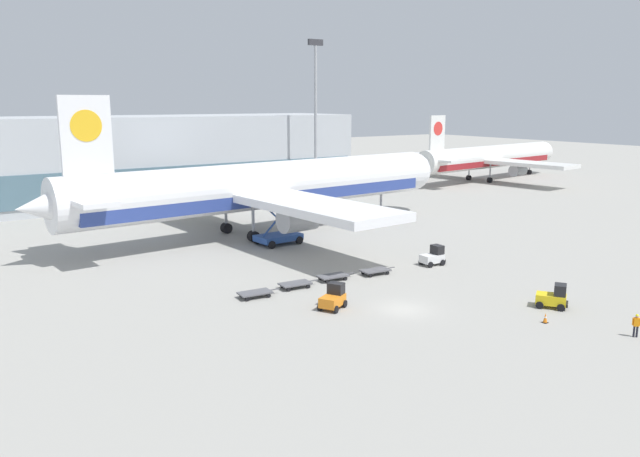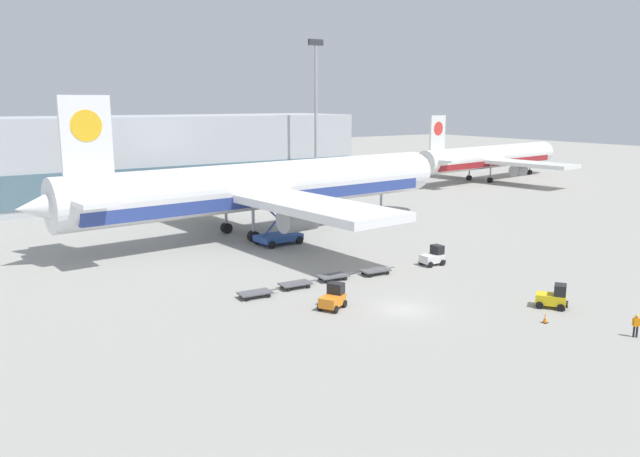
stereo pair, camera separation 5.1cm
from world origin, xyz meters
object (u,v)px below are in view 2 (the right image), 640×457
object	(u,v)px
light_mast	(316,109)
ground_crew_near	(636,324)
baggage_dolly_third	(333,276)
airplane_distant	(488,158)
baggage_tug_far	(553,297)
baggage_dolly_trail	(375,271)
baggage_dolly_second	(295,284)
traffic_cone_near	(545,318)
airplane_main	(262,188)
baggage_tug_foreground	(433,256)
baggage_tug_mid	(333,298)
scissor_lift_loader	(278,226)
baggage_dolly_lead	(255,293)

from	to	relation	value
light_mast	ground_crew_near	world-z (taller)	light_mast
baggage_dolly_third	ground_crew_near	world-z (taller)	ground_crew_near
airplane_distant	baggage_tug_far	distance (m)	84.96
baggage_dolly_third	baggage_dolly_trail	size ratio (longest dim) A/B	1.00
baggage_dolly_second	baggage_dolly_trail	world-z (taller)	same
baggage_tug_far	traffic_cone_near	distance (m)	4.02
airplane_main	baggage_dolly_third	bearing A→B (deg)	-106.23
airplane_distant	baggage_tug_foreground	size ratio (longest dim) A/B	18.55
baggage_dolly_trail	traffic_cone_near	size ratio (longest dim) A/B	4.84
light_mast	baggage_tug_mid	bearing A→B (deg)	-122.45
airplane_distant	ground_crew_near	bearing A→B (deg)	-139.10
airplane_distant	baggage_dolly_trail	xyz separation A→B (m)	(-66.02, -43.84, -4.35)
light_mast	traffic_cone_near	xyz separation A→B (m)	(-21.10, -62.57, -14.79)
airplane_main	baggage_tug_far	world-z (taller)	airplane_main
airplane_distant	baggage_dolly_trail	bearing A→B (deg)	-153.07
scissor_lift_loader	ground_crew_near	bearing A→B (deg)	-85.57
baggage_tug_far	baggage_dolly_third	xyz separation A→B (m)	(-10.12, 16.45, -0.49)
baggage_dolly_lead	ground_crew_near	size ratio (longest dim) A/B	2.20
light_mast	baggage_dolly_trail	xyz separation A→B (m)	(-23.17, -44.95, -14.78)
scissor_lift_loader	ground_crew_near	distance (m)	40.10
traffic_cone_near	baggage_dolly_trail	bearing A→B (deg)	96.72
light_mast	airplane_main	distance (m)	33.30
baggage_dolly_lead	baggage_dolly_second	world-z (taller)	same
baggage_tug_far	baggage_tug_mid	bearing A→B (deg)	-157.00
baggage_tug_foreground	ground_crew_near	size ratio (longest dim) A/B	1.49
baggage_dolly_second	baggage_dolly_third	size ratio (longest dim) A/B	1.00
baggage_dolly_trail	traffic_cone_near	bearing A→B (deg)	-79.00
airplane_distant	scissor_lift_loader	world-z (taller)	airplane_distant
scissor_lift_loader	baggage_tug_mid	xyz separation A→B (m)	(-8.09, -22.52, -1.22)
scissor_lift_loader	baggage_dolly_trail	distance (m)	16.74
baggage_tug_mid	traffic_cone_near	world-z (taller)	baggage_tug_mid
scissor_lift_loader	baggage_dolly_second	world-z (taller)	scissor_lift_loader
baggage_tug_mid	baggage_dolly_trail	xyz separation A→B (m)	(9.16, 5.90, -0.49)
scissor_lift_loader	baggage_tug_far	size ratio (longest dim) A/B	1.96
airplane_main	traffic_cone_near	size ratio (longest dim) A/B	74.98
airplane_main	baggage_tug_far	distance (m)	39.17
airplane_main	baggage_tug_far	size ratio (longest dim) A/B	20.64
baggage_tug_mid	ground_crew_near	xyz separation A→B (m)	(14.03, -17.12, 0.12)
light_mast	baggage_dolly_trail	bearing A→B (deg)	-117.27
baggage_tug_far	traffic_cone_near	bearing A→B (deg)	-95.41
baggage_tug_far	baggage_dolly_trail	size ratio (longest dim) A/B	0.75
baggage_dolly_trail	baggage_dolly_second	bearing A→B (deg)	-179.22
airplane_main	light_mast	bearing A→B (deg)	39.99
ground_crew_near	scissor_lift_loader	bearing A→B (deg)	-35.36
airplane_main	baggage_dolly_second	world-z (taller)	airplane_main
light_mast	baggage_tug_mid	world-z (taller)	light_mast
airplane_main	baggage_tug_mid	size ratio (longest dim) A/B	20.64
baggage_dolly_third	baggage_tug_foreground	bearing A→B (deg)	-1.44
baggage_dolly_lead	baggage_dolly_second	size ratio (longest dim) A/B	1.00
baggage_tug_far	baggage_dolly_third	world-z (taller)	baggage_tug_far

